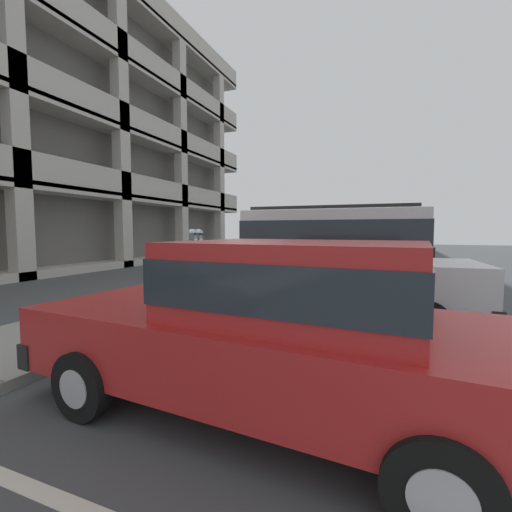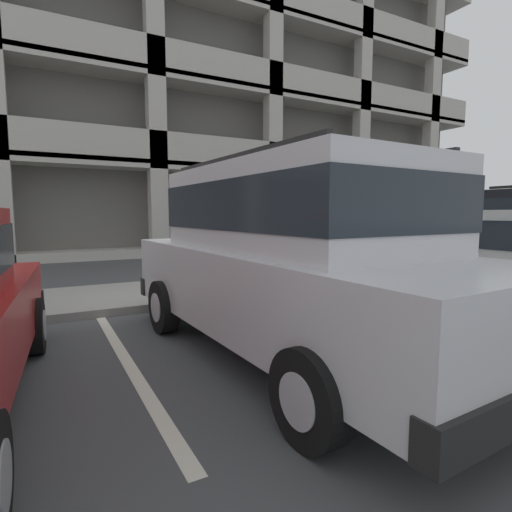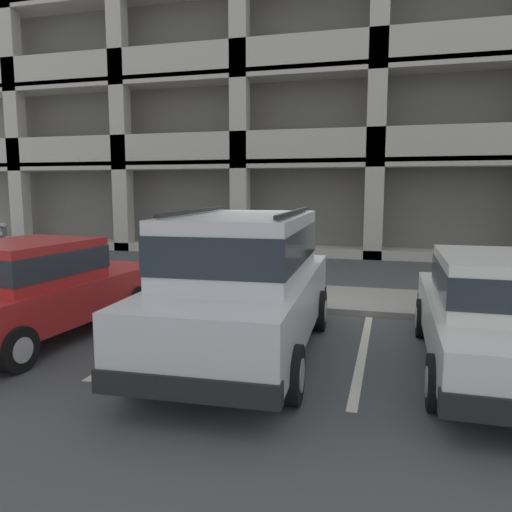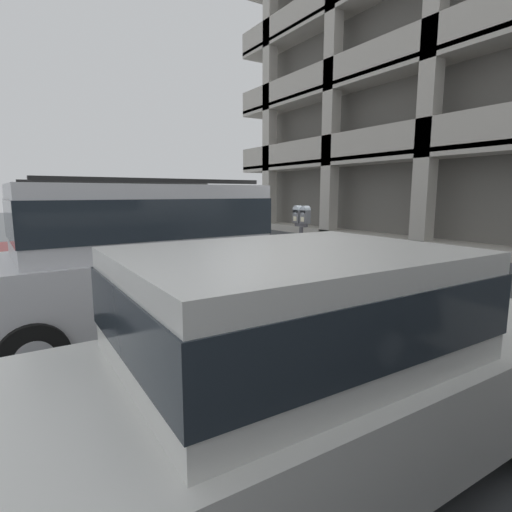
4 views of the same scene
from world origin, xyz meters
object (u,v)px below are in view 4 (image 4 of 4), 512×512
(red_sedan, at_px, (92,246))
(parking_meter_far, at_px, (169,216))
(dark_hatchback, at_px, (314,357))
(parking_meter_near, at_px, (301,229))
(silver_suv, at_px, (145,253))

(red_sedan, height_order, parking_meter_far, parking_meter_far)
(red_sedan, height_order, dark_hatchback, same)
(parking_meter_near, bearing_deg, silver_suv, -86.80)
(dark_hatchback, bearing_deg, red_sedan, -178.14)
(silver_suv, height_order, parking_meter_far, silver_suv)
(silver_suv, bearing_deg, red_sedan, 179.00)
(dark_hatchback, xyz_separation_m, parking_meter_far, (-9.78, 2.58, 0.37))
(red_sedan, bearing_deg, silver_suv, 5.56)
(red_sedan, distance_m, parking_meter_far, 4.25)
(parking_meter_near, bearing_deg, parking_meter_far, -179.81)
(dark_hatchback, bearing_deg, parking_meter_far, 165.39)
(red_sedan, height_order, parking_meter_near, parking_meter_near)
(red_sedan, xyz_separation_m, dark_hatchback, (6.59, 0.19, 0.00))
(silver_suv, xyz_separation_m, red_sedan, (-3.31, -0.08, -0.27))
(red_sedan, xyz_separation_m, parking_meter_far, (-3.19, 2.77, 0.37))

